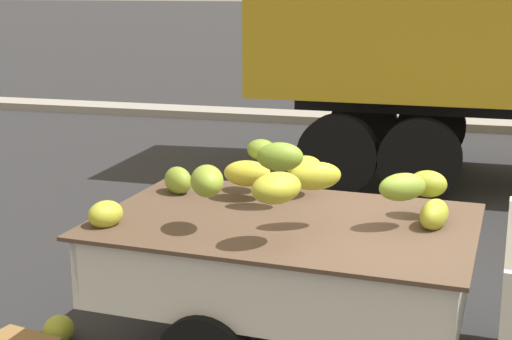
# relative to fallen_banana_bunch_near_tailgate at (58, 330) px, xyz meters

# --- Properties ---
(curb_strip) EXTENTS (80.00, 0.80, 0.16)m
(curb_strip) POSITION_rel_fallen_banana_bunch_near_tailgate_xyz_m (2.93, 10.26, -0.03)
(curb_strip) COLOR gray
(curb_strip) RESTS_ON ground
(fallen_banana_bunch_near_tailgate) EXTENTS (0.35, 0.42, 0.21)m
(fallen_banana_bunch_near_tailgate) POSITION_rel_fallen_banana_bunch_near_tailgate_xyz_m (0.00, 0.00, 0.00)
(fallen_banana_bunch_near_tailgate) COLOR #A4AE31
(fallen_banana_bunch_near_tailgate) RESTS_ON ground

